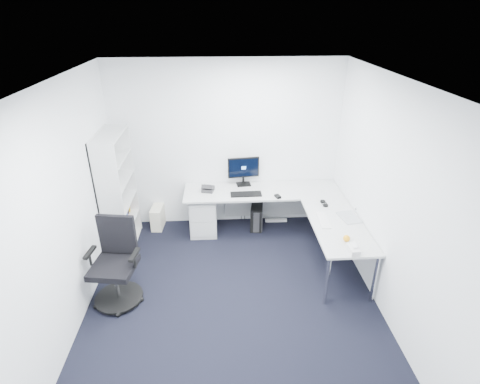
{
  "coord_description": "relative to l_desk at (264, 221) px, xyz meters",
  "views": [
    {
      "loc": [
        -0.13,
        -3.56,
        3.34
      ],
      "look_at": [
        0.15,
        1.05,
        1.05
      ],
      "focal_mm": 28.0,
      "sensor_mm": 36.0,
      "label": 1
    }
  ],
  "objects": [
    {
      "name": "ground",
      "position": [
        -0.55,
        -1.4,
        -0.36
      ],
      "size": [
        4.2,
        4.2,
        0.0
      ],
      "primitive_type": "plane",
      "color": "black"
    },
    {
      "name": "ceiling",
      "position": [
        -0.55,
        -1.4,
        2.34
      ],
      "size": [
        4.2,
        4.2,
        0.0
      ],
      "primitive_type": "plane",
      "color": "white"
    },
    {
      "name": "wall_back",
      "position": [
        -0.55,
        0.7,
        0.99
      ],
      "size": [
        3.6,
        0.02,
        2.7
      ],
      "primitive_type": "cube",
      "color": "white",
      "rests_on": "ground"
    },
    {
      "name": "wall_front",
      "position": [
        -0.55,
        -3.5,
        0.99
      ],
      "size": [
        3.6,
        0.02,
        2.7
      ],
      "primitive_type": "cube",
      "color": "white",
      "rests_on": "ground"
    },
    {
      "name": "wall_left",
      "position": [
        -2.35,
        -1.4,
        0.99
      ],
      "size": [
        0.02,
        4.2,
        2.7
      ],
      "primitive_type": "cube",
      "color": "white",
      "rests_on": "ground"
    },
    {
      "name": "wall_right",
      "position": [
        1.25,
        -1.4,
        0.99
      ],
      "size": [
        0.02,
        4.2,
        2.7
      ],
      "primitive_type": "cube",
      "color": "white",
      "rests_on": "ground"
    },
    {
      "name": "l_desk",
      "position": [
        0.0,
        0.0,
        0.0
      ],
      "size": [
        2.48,
        1.39,
        0.72
      ],
      "primitive_type": null,
      "color": "#B6B8B8",
      "rests_on": "ground"
    },
    {
      "name": "drawer_pedestal",
      "position": [
        -0.95,
        0.34,
        -0.04
      ],
      "size": [
        0.42,
        0.52,
        0.65
      ],
      "primitive_type": "cube",
      "color": "#B6B8B8",
      "rests_on": "ground"
    },
    {
      "name": "bookshelf",
      "position": [
        -2.17,
        0.05,
        0.54
      ],
      "size": [
        0.35,
        0.9,
        1.8
      ],
      "primitive_type": null,
      "color": "silver",
      "rests_on": "ground"
    },
    {
      "name": "task_chair",
      "position": [
        -1.99,
        -1.23,
        0.19
      ],
      "size": [
        0.7,
        0.7,
        1.1
      ],
      "primitive_type": null,
      "rotation": [
        0.0,
        0.0,
        -0.15
      ],
      "color": "black",
      "rests_on": "ground"
    },
    {
      "name": "black_pc_tower",
      "position": [
        -0.07,
        0.43,
        -0.16
      ],
      "size": [
        0.25,
        0.44,
        0.41
      ],
      "primitive_type": "cube",
      "rotation": [
        0.0,
        0.0,
        -0.15
      ],
      "color": "black",
      "rests_on": "ground"
    },
    {
      "name": "beige_pc_tower",
      "position": [
        -1.73,
        0.54,
        -0.18
      ],
      "size": [
        0.2,
        0.4,
        0.37
      ],
      "primitive_type": "cube",
      "rotation": [
        0.0,
        0.0,
        -0.08
      ],
      "color": "beige",
      "rests_on": "ground"
    },
    {
      "name": "power_strip",
      "position": [
        0.28,
        0.58,
        -0.34
      ],
      "size": [
        0.38,
        0.08,
        0.04
      ],
      "primitive_type": "cube",
      "rotation": [
        0.0,
        0.0,
        -0.03
      ],
      "color": "silver",
      "rests_on": "ground"
    },
    {
      "name": "monitor",
      "position": [
        -0.29,
        0.57,
        0.61
      ],
      "size": [
        0.52,
        0.22,
        0.49
      ],
      "primitive_type": null,
      "rotation": [
        0.0,
        0.0,
        0.11
      ],
      "color": "black",
      "rests_on": "l_desk"
    },
    {
      "name": "black_keyboard",
      "position": [
        -0.27,
        0.2,
        0.37
      ],
      "size": [
        0.48,
        0.18,
        0.02
      ],
      "primitive_type": "cube",
      "rotation": [
        0.0,
        0.0,
        0.02
      ],
      "color": "black",
      "rests_on": "l_desk"
    },
    {
      "name": "mouse",
      "position": [
        0.2,
        0.08,
        0.38
      ],
      "size": [
        0.1,
        0.13,
        0.04
      ],
      "primitive_type": "cube",
      "rotation": [
        0.0,
        0.0,
        0.33
      ],
      "color": "black",
      "rests_on": "l_desk"
    },
    {
      "name": "desk_phone",
      "position": [
        -0.86,
        0.37,
        0.42
      ],
      "size": [
        0.21,
        0.21,
        0.12
      ],
      "primitive_type": null,
      "rotation": [
        0.0,
        0.0,
        -0.24
      ],
      "color": "#2A2A2C",
      "rests_on": "l_desk"
    },
    {
      "name": "laptop",
      "position": [
        1.1,
        -0.59,
        0.49
      ],
      "size": [
        0.41,
        0.4,
        0.25
      ],
      "primitive_type": null,
      "rotation": [
        0.0,
        0.0,
        0.19
      ],
      "color": "silver",
      "rests_on": "l_desk"
    },
    {
      "name": "white_keyboard",
      "position": [
        0.72,
        -0.64,
        0.37
      ],
      "size": [
        0.15,
        0.44,
        0.01
      ],
      "primitive_type": "cube",
      "rotation": [
        0.0,
        0.0,
        -0.05
      ],
      "color": "silver",
      "rests_on": "l_desk"
    },
    {
      "name": "headphones",
      "position": [
        0.86,
        -0.18,
        0.39
      ],
      "size": [
        0.13,
        0.19,
        0.05
      ],
      "primitive_type": null,
      "rotation": [
        0.0,
        0.0,
        0.09
      ],
      "color": "black",
      "rests_on": "l_desk"
    },
    {
      "name": "orange_fruit",
      "position": [
        0.88,
        -1.15,
        0.41
      ],
      "size": [
        0.09,
        0.09,
        0.09
      ],
      "primitive_type": "sphere",
      "color": "orange",
      "rests_on": "l_desk"
    },
    {
      "name": "tissue_box",
      "position": [
        0.88,
        -1.38,
        0.4
      ],
      "size": [
        0.11,
        0.21,
        0.07
      ],
      "primitive_type": "cube",
      "rotation": [
        0.0,
        0.0,
        0.04
      ],
      "color": "silver",
      "rests_on": "l_desk"
    }
  ]
}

